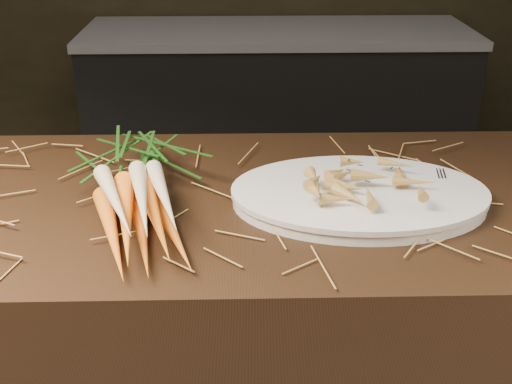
# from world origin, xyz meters

# --- Properties ---
(main_counter) EXTENTS (2.40, 0.70, 0.90)m
(main_counter) POSITION_xyz_m (0.00, 0.30, 0.45)
(main_counter) COLOR black
(main_counter) RESTS_ON ground
(back_counter) EXTENTS (1.82, 0.62, 0.84)m
(back_counter) POSITION_xyz_m (0.30, 2.18, 0.42)
(back_counter) COLOR black
(back_counter) RESTS_ON ground
(straw_bedding) EXTENTS (1.40, 0.60, 0.02)m
(straw_bedding) POSITION_xyz_m (0.00, 0.30, 0.91)
(straw_bedding) COLOR #A37331
(straw_bedding) RESTS_ON main_counter
(root_veg_bunch) EXTENTS (0.30, 0.58, 0.10)m
(root_veg_bunch) POSITION_xyz_m (-0.09, 0.28, 0.95)
(root_veg_bunch) COLOR orange
(root_veg_bunch) RESTS_ON main_counter
(serving_platter) EXTENTS (0.50, 0.35, 0.03)m
(serving_platter) POSITION_xyz_m (0.35, 0.26, 0.91)
(serving_platter) COLOR white
(serving_platter) RESTS_ON main_counter
(roasted_veg_heap) EXTENTS (0.25, 0.18, 0.05)m
(roasted_veg_heap) POSITION_xyz_m (0.35, 0.26, 0.95)
(roasted_veg_heap) COLOR #BE8142
(roasted_veg_heap) RESTS_ON serving_platter
(serving_fork) EXTENTS (0.05, 0.19, 0.00)m
(serving_fork) POSITION_xyz_m (0.52, 0.23, 0.93)
(serving_fork) COLOR silver
(serving_fork) RESTS_ON serving_platter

